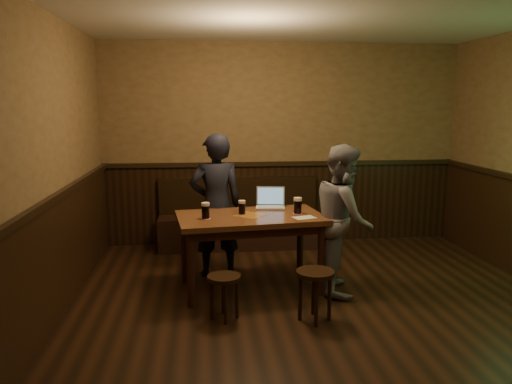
{
  "coord_description": "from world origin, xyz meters",
  "views": [
    {
      "loc": [
        -1.12,
        -3.97,
        1.97
      ],
      "look_at": [
        -0.58,
        1.02,
        1.07
      ],
      "focal_mm": 35.0,
      "sensor_mm": 36.0,
      "label": 1
    }
  ],
  "objects_px": {
    "pub_table": "(250,225)",
    "person_suit": "(216,205)",
    "laptop": "(270,202)",
    "pint_mid": "(242,207)",
    "person_grey": "(343,219)",
    "bench": "(239,225)",
    "stool_left": "(224,284)",
    "pint_right": "(298,206)",
    "stool_right": "(315,281)",
    "pint_left": "(206,211)"
  },
  "relations": [
    {
      "from": "pub_table",
      "to": "person_suit",
      "type": "relative_size",
      "value": 0.98
    },
    {
      "from": "laptop",
      "to": "pint_mid",
      "type": "bearing_deg",
      "value": -128.23
    },
    {
      "from": "pint_mid",
      "to": "person_grey",
      "type": "bearing_deg",
      "value": -9.35
    },
    {
      "from": "bench",
      "to": "stool_left",
      "type": "distance_m",
      "value": 2.38
    },
    {
      "from": "pint_right",
      "to": "person_grey",
      "type": "relative_size",
      "value": 0.11
    },
    {
      "from": "pint_right",
      "to": "laptop",
      "type": "bearing_deg",
      "value": 124.28
    },
    {
      "from": "stool_right",
      "to": "pint_mid",
      "type": "xyz_separation_m",
      "value": [
        -0.59,
        0.9,
        0.51
      ]
    },
    {
      "from": "bench",
      "to": "person_grey",
      "type": "distance_m",
      "value": 2.06
    },
    {
      "from": "stool_left",
      "to": "person_suit",
      "type": "bearing_deg",
      "value": 91.51
    },
    {
      "from": "stool_left",
      "to": "pint_mid",
      "type": "xyz_separation_m",
      "value": [
        0.23,
        0.78,
        0.55
      ]
    },
    {
      "from": "stool_right",
      "to": "person_grey",
      "type": "relative_size",
      "value": 0.3
    },
    {
      "from": "stool_right",
      "to": "laptop",
      "type": "height_order",
      "value": "laptop"
    },
    {
      "from": "bench",
      "to": "pint_left",
      "type": "bearing_deg",
      "value": -105.06
    },
    {
      "from": "pint_mid",
      "to": "person_suit",
      "type": "height_order",
      "value": "person_suit"
    },
    {
      "from": "pint_left",
      "to": "person_suit",
      "type": "distance_m",
      "value": 0.62
    },
    {
      "from": "pint_right",
      "to": "laptop",
      "type": "xyz_separation_m",
      "value": [
        -0.24,
        0.36,
        -0.03
      ]
    },
    {
      "from": "pint_left",
      "to": "person_grey",
      "type": "height_order",
      "value": "person_grey"
    },
    {
      "from": "pub_table",
      "to": "stool_left",
      "type": "bearing_deg",
      "value": -120.09
    },
    {
      "from": "pint_right",
      "to": "pint_mid",
      "type": "bearing_deg",
      "value": 177.46
    },
    {
      "from": "pint_mid",
      "to": "laptop",
      "type": "height_order",
      "value": "laptop"
    },
    {
      "from": "person_suit",
      "to": "pub_table",
      "type": "bearing_deg",
      "value": 118.25
    },
    {
      "from": "bench",
      "to": "laptop",
      "type": "height_order",
      "value": "laptop"
    },
    {
      "from": "bench",
      "to": "pub_table",
      "type": "relative_size",
      "value": 1.37
    },
    {
      "from": "laptop",
      "to": "stool_right",
      "type": "bearing_deg",
      "value": -70.37
    },
    {
      "from": "stool_left",
      "to": "pint_left",
      "type": "relative_size",
      "value": 2.46
    },
    {
      "from": "bench",
      "to": "stool_left",
      "type": "relative_size",
      "value": 5.27
    },
    {
      "from": "laptop",
      "to": "person_suit",
      "type": "height_order",
      "value": "person_suit"
    },
    {
      "from": "pint_right",
      "to": "laptop",
      "type": "distance_m",
      "value": 0.43
    },
    {
      "from": "stool_left",
      "to": "pint_right",
      "type": "distance_m",
      "value": 1.25
    },
    {
      "from": "pint_mid",
      "to": "pint_right",
      "type": "relative_size",
      "value": 0.86
    },
    {
      "from": "pub_table",
      "to": "pint_left",
      "type": "xyz_separation_m",
      "value": [
        -0.47,
        -0.11,
        0.19
      ]
    },
    {
      "from": "bench",
      "to": "person_grey",
      "type": "relative_size",
      "value": 1.41
    },
    {
      "from": "stool_right",
      "to": "person_grey",
      "type": "bearing_deg",
      "value": 57.9
    },
    {
      "from": "person_suit",
      "to": "person_grey",
      "type": "xyz_separation_m",
      "value": [
        1.31,
        -0.62,
        -0.04
      ]
    },
    {
      "from": "pint_left",
      "to": "laptop",
      "type": "relative_size",
      "value": 0.48
    },
    {
      "from": "pub_table",
      "to": "bench",
      "type": "bearing_deg",
      "value": 82.9
    },
    {
      "from": "stool_left",
      "to": "pint_right",
      "type": "xyz_separation_m",
      "value": [
        0.82,
        0.76,
        0.56
      ]
    },
    {
      "from": "stool_left",
      "to": "stool_right",
      "type": "height_order",
      "value": "stool_right"
    },
    {
      "from": "stool_left",
      "to": "person_grey",
      "type": "xyz_separation_m",
      "value": [
        1.28,
        0.61,
        0.45
      ]
    },
    {
      "from": "pint_left",
      "to": "laptop",
      "type": "distance_m",
      "value": 0.88
    },
    {
      "from": "pint_mid",
      "to": "pint_right",
      "type": "bearing_deg",
      "value": -2.54
    },
    {
      "from": "pint_left",
      "to": "person_grey",
      "type": "relative_size",
      "value": 0.11
    },
    {
      "from": "bench",
      "to": "stool_left",
      "type": "xyz_separation_m",
      "value": [
        -0.31,
        -2.36,
        0.02
      ]
    },
    {
      "from": "bench",
      "to": "pint_mid",
      "type": "height_order",
      "value": "pint_mid"
    },
    {
      "from": "pint_left",
      "to": "pint_mid",
      "type": "distance_m",
      "value": 0.42
    },
    {
      "from": "pub_table",
      "to": "person_grey",
      "type": "xyz_separation_m",
      "value": [
        0.97,
        -0.13,
        0.08
      ]
    },
    {
      "from": "bench",
      "to": "laptop",
      "type": "distance_m",
      "value": 1.39
    },
    {
      "from": "stool_right",
      "to": "person_suit",
      "type": "bearing_deg",
      "value": 122.39
    },
    {
      "from": "person_suit",
      "to": "person_grey",
      "type": "bearing_deg",
      "value": 147.99
    },
    {
      "from": "pub_table",
      "to": "stool_right",
      "type": "height_order",
      "value": "pub_table"
    }
  ]
}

